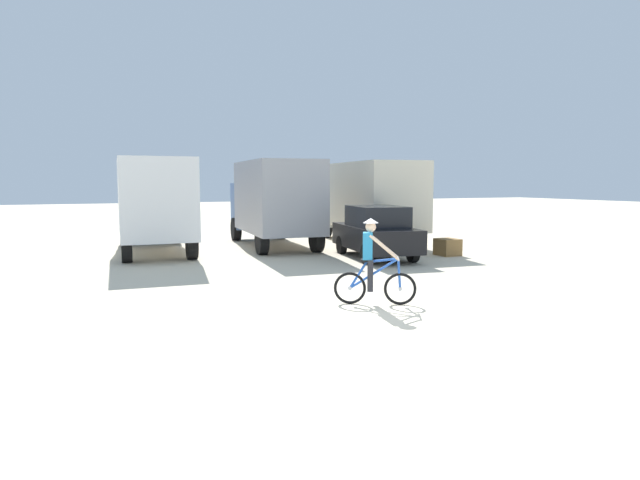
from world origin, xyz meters
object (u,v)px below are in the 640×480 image
Objects in this scene: supply_crate at (448,247)px; box_truck_grey_hauler at (274,199)px; box_truck_avon_van at (154,201)px; box_truck_cream_rv at (370,198)px; cyclist_orange_shirt at (372,265)px; sedan_parked at (376,232)px.

box_truck_grey_hauler is at bearing 133.61° from supply_crate.
box_truck_avon_van is 10.61m from supply_crate.
box_truck_cream_rv is at bearing -1.97° from box_truck_avon_van.
box_truck_cream_rv is (8.68, -0.30, 0.00)m from box_truck_avon_van.
sedan_parked is at bearing 60.09° from cyclist_orange_shirt.
cyclist_orange_shirt reaches higher than supply_crate.
box_truck_cream_rv is at bearing 64.00° from sedan_parked.
cyclist_orange_shirt is (3.13, -10.58, -1.03)m from box_truck_avon_van.
box_truck_avon_van is 8.69m from box_truck_cream_rv.
box_truck_avon_van is at bearing 106.46° from cyclist_orange_shirt.
sedan_parked is (2.08, -4.51, -0.99)m from box_truck_grey_hauler.
box_truck_grey_hauler is (4.57, 0.05, 0.00)m from box_truck_avon_van.
box_truck_grey_hauler is at bearing 0.69° from box_truck_avon_van.
box_truck_cream_rv reaches higher than supply_crate.
box_truck_grey_hauler is at bearing 175.07° from box_truck_cream_rv.
supply_crate is at bearing -82.53° from box_truck_cream_rv.
box_truck_grey_hauler and box_truck_cream_rv have the same top height.
box_truck_grey_hauler is 5.06m from sedan_parked.
box_truck_cream_rv reaches higher than sedan_parked.
sedan_parked is (-2.03, -4.15, -0.99)m from box_truck_cream_rv.
sedan_parked is at bearing -65.23° from box_truck_grey_hauler.
box_truck_grey_hauler is 4.12m from box_truck_cream_rv.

